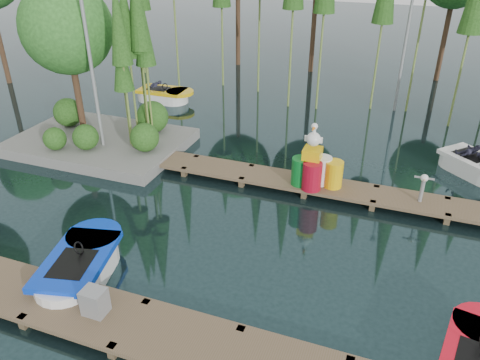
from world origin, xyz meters
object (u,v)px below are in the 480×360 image
(boat_yellow_far, at_px, (164,95))
(yellow_barrel, at_px, (333,174))
(boat_blue, at_px, (80,267))
(utility_cabinet, at_px, (95,302))
(island, at_px, (86,60))
(drum_cluster, at_px, (312,168))

(boat_yellow_far, xyz_separation_m, yellow_barrel, (9.11, -6.00, 0.42))
(boat_yellow_far, bearing_deg, boat_blue, -51.03)
(utility_cabinet, height_order, yellow_barrel, yellow_barrel)
(island, relative_size, yellow_barrel, 8.10)
(boat_yellow_far, height_order, yellow_barrel, boat_yellow_far)
(boat_blue, distance_m, boat_yellow_far, 12.66)
(boat_yellow_far, xyz_separation_m, drum_cluster, (8.46, -6.15, 0.59))
(boat_blue, relative_size, drum_cluster, 1.60)
(utility_cabinet, bearing_deg, boat_yellow_far, 113.15)
(island, relative_size, boat_yellow_far, 2.39)
(boat_blue, distance_m, drum_cluster, 7.12)
(utility_cabinet, height_order, drum_cluster, drum_cluster)
(boat_yellow_far, distance_m, yellow_barrel, 10.91)
(boat_blue, height_order, boat_yellow_far, boat_yellow_far)
(utility_cabinet, bearing_deg, drum_cluster, 66.99)
(island, xyz_separation_m, utility_cabinet, (5.51, -7.79, -2.59))
(boat_blue, xyz_separation_m, yellow_barrel, (4.79, 5.91, 0.43))
(utility_cabinet, bearing_deg, yellow_barrel, 63.10)
(boat_blue, distance_m, utility_cabinet, 1.68)
(yellow_barrel, bearing_deg, utility_cabinet, -116.90)
(boat_blue, relative_size, yellow_barrel, 3.85)
(island, height_order, yellow_barrel, island)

